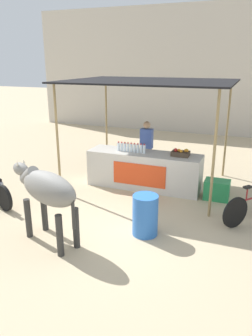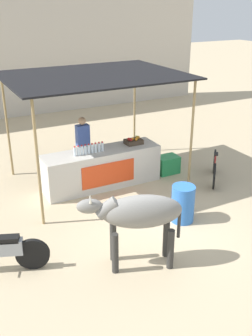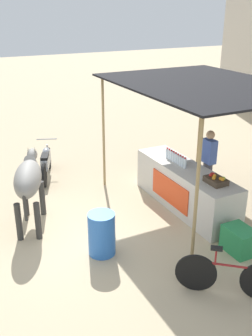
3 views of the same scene
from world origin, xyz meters
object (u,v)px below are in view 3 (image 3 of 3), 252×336
stall_counter (185,187)px  vendor_behind_counter (208,164)px  water_barrel (102,234)px  motorcycle_parked (46,162)px  fruit_crate (216,180)px  cow (29,179)px  bicycle_leaning (228,276)px  cooler_box (239,240)px

stall_counter → vendor_behind_counter: bearing=104.1°
water_barrel → vendor_behind_counter: bearing=107.9°
vendor_behind_counter → motorcycle_parked: bearing=-133.2°
fruit_crate → cow: cow is taller
fruit_crate → motorcycle_parked: (-4.00, -2.36, -0.61)m
cow → bicycle_leaning: (3.52, 2.19, -0.68)m
vendor_behind_counter → bicycle_leaning: (2.94, -1.83, -0.50)m
cooler_box → bicycle_leaning: size_ratio=0.46×
stall_counter → cooler_box: size_ratio=5.00×
vendor_behind_counter → cooler_box: vendor_behind_counter is taller
vendor_behind_counter → cooler_box: (2.11, -0.85, -0.61)m
motorcycle_parked → bicycle_leaning: bearing=11.9°
vendor_behind_counter → fruit_crate: bearing=-31.7°
fruit_crate → bicycle_leaning: bearing=-32.1°
fruit_crate → vendor_behind_counter: bearing=148.3°
cooler_box → cow: 4.24m
fruit_crate → motorcycle_parked: bearing=-149.5°
water_barrel → fruit_crate: bearing=87.2°
stall_counter → cow: cow is taller
fruit_crate → water_barrel: bearing=-92.8°
stall_counter → cooler_box: (1.92, -0.10, -0.24)m
stall_counter → bicycle_leaning: 2.96m
cooler_box → cow: (-2.69, -3.18, 0.79)m
stall_counter → vendor_behind_counter: size_ratio=1.82×
cow → cooler_box: bearing=49.7°
fruit_crate → motorcycle_parked: fruit_crate is taller
bicycle_leaning → cooler_box: bearing=130.2°
motorcycle_parked → bicycle_leaning: motorcycle_parked is taller
stall_counter → bicycle_leaning: stall_counter is taller
fruit_crate → cooler_box: (0.98, -0.15, -0.79)m
stall_counter → fruit_crate: (0.94, 0.05, 0.55)m
water_barrel → cow: size_ratio=0.45×
fruit_crate → cow: 3.74m
vendor_behind_counter → bicycle_leaning: 3.50m
cow → bicycle_leaning: 4.20m
stall_counter → bicycle_leaning: bearing=-21.4°
fruit_crate → bicycle_leaning: fruit_crate is taller
cooler_box → bicycle_leaning: bicycle_leaning is taller
motorcycle_parked → water_barrel: bearing=-1.2°
cooler_box → vendor_behind_counter: bearing=158.1°
cooler_box → bicycle_leaning: (0.83, -0.98, 0.11)m
vendor_behind_counter → cooler_box: 2.36m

